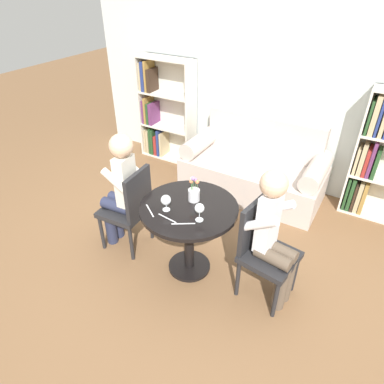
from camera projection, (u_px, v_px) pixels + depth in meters
The scene contains 16 objects.
ground_plane at pixel (189, 267), 3.32m from camera, with size 16.00×16.00×0.00m, color brown.
back_wall at pixel (276, 77), 4.00m from camera, with size 5.20×0.05×2.70m.
round_table at pixel (189, 221), 3.01m from camera, with size 0.85×0.85×0.72m.
couch at pixel (254, 170), 4.27m from camera, with size 1.70×0.80×0.92m.
bookshelf_left at pixel (162, 113), 4.92m from camera, with size 0.81×0.28×1.45m.
bookshelf_right at pixel (383, 159), 3.68m from camera, with size 0.81×0.28×1.45m.
chair_left at pixel (130, 206), 3.31m from camera, with size 0.45×0.45×0.90m.
chair_right at pixel (263, 247), 2.83m from camera, with size 0.48×0.48×0.90m.
person_left at pixel (120, 189), 3.24m from camera, with size 0.43×0.36×1.25m.
person_right at pixel (275, 236), 2.68m from camera, with size 0.45×0.38×1.23m.
wine_glass_left at pixel (166, 200), 2.82m from camera, with size 0.09×0.09×0.14m.
wine_glass_right at pixel (200, 209), 2.70m from camera, with size 0.08×0.08×0.16m.
flower_vase at pixel (194, 192), 2.95m from camera, with size 0.10×0.10×0.25m.
knife_left_setting at pixel (150, 211), 2.87m from camera, with size 0.16×0.12×0.00m.
fork_left_setting at pixel (183, 224), 2.72m from camera, with size 0.17×0.11×0.00m.
knife_right_setting at pixel (167, 218), 2.78m from camera, with size 0.19×0.04×0.00m.
Camera 1 is at (1.22, -2.02, 2.44)m, focal length 32.00 mm.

